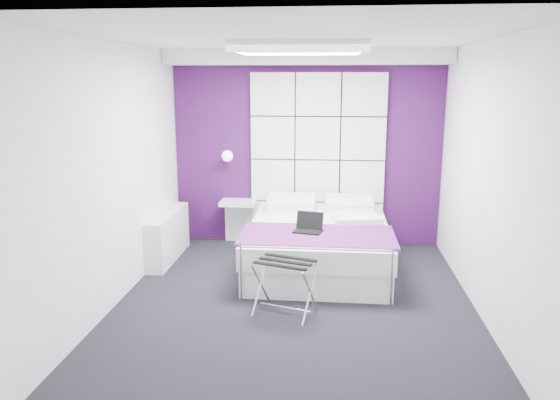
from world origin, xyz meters
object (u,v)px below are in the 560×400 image
object	(u,v)px
wall_lamp	(228,156)
laptop	(308,227)
bed	(318,244)
nightstand	(238,202)
radiator	(168,236)
luggage_rack	(285,287)

from	to	relation	value
wall_lamp	laptop	distance (m)	1.85
wall_lamp	bed	world-z (taller)	wall_lamp
wall_lamp	nightstand	xyz separation A→B (m)	(0.14, -0.04, -0.63)
wall_lamp	bed	distance (m)	1.81
nightstand	laptop	size ratio (longest dim) A/B	1.59
wall_lamp	nightstand	size ratio (longest dim) A/B	0.31
radiator	nightstand	world-z (taller)	nightstand
bed	nightstand	bearing A→B (deg)	141.32
bed	luggage_rack	xyz separation A→B (m)	(-0.28, -1.31, -0.03)
wall_lamp	luggage_rack	world-z (taller)	wall_lamp
bed	luggage_rack	distance (m)	1.34
nightstand	laptop	distance (m)	1.64
wall_lamp	bed	bearing A→B (deg)	-36.65
nightstand	luggage_rack	distance (m)	2.38
wall_lamp	nightstand	bearing A→B (deg)	-16.09
bed	laptop	size ratio (longest dim) A/B	6.72
bed	laptop	world-z (taller)	laptop
radiator	bed	distance (m)	1.90
bed	laptop	distance (m)	0.52
laptop	luggage_rack	bearing A→B (deg)	-87.94
luggage_rack	laptop	xyz separation A→B (m)	(0.17, 0.91, 0.36)
wall_lamp	luggage_rack	distance (m)	2.62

